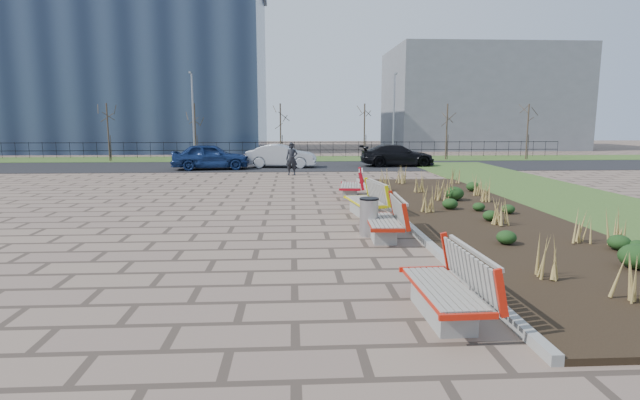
{
  "coord_description": "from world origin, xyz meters",
  "views": [
    {
      "loc": [
        0.81,
        -9.33,
        2.89
      ],
      "look_at": [
        1.5,
        3.0,
        0.9
      ],
      "focal_mm": 28.0,
      "sensor_mm": 36.0,
      "label": 1
    }
  ],
  "objects": [
    {
      "name": "lamp_east",
      "position": [
        8.0,
        26.0,
        3.04
      ],
      "size": [
        0.24,
        0.6,
        6.0
      ],
      "primitive_type": null,
      "color": "gray",
      "rests_on": "grass_verge_far"
    },
    {
      "name": "grass_verge_near",
      "position": [
        11.0,
        5.0,
        0.02
      ],
      "size": [
        5.0,
        38.0,
        0.04
      ],
      "primitive_type": "cube",
      "color": "#33511E",
      "rests_on": "ground"
    },
    {
      "name": "building_grey",
      "position": [
        20.0,
        42.0,
        5.0
      ],
      "size": [
        18.0,
        12.0,
        10.0
      ],
      "primitive_type": "cube",
      "color": "slate",
      "rests_on": "ground"
    },
    {
      "name": "bench_c",
      "position": [
        3.0,
        5.6,
        0.5
      ],
      "size": [
        1.18,
        2.2,
        1.0
      ],
      "primitive_type": null,
      "rotation": [
        0.0,
        0.0,
        0.14
      ],
      "color": "#FFF00D",
      "rests_on": "ground"
    },
    {
      "name": "planting_curb",
      "position": [
        3.92,
        5.0,
        0.07
      ],
      "size": [
        0.16,
        18.0,
        0.15
      ],
      "primitive_type": "cube",
      "color": "gray",
      "rests_on": "ground"
    },
    {
      "name": "tree_a",
      "position": [
        -12.0,
        26.5,
        2.04
      ],
      "size": [
        1.4,
        1.4,
        4.0
      ],
      "primitive_type": null,
      "color": "#4C3D2D",
      "rests_on": "grass_verge_far"
    },
    {
      "name": "lamp_west",
      "position": [
        -6.0,
        26.0,
        3.04
      ],
      "size": [
        0.24,
        0.6,
        6.0
      ],
      "primitive_type": null,
      "color": "gray",
      "rests_on": "grass_verge_far"
    },
    {
      "name": "bench_a",
      "position": [
        3.0,
        -2.41,
        0.5
      ],
      "size": [
        0.96,
        2.13,
        1.0
      ],
      "primitive_type": null,
      "rotation": [
        0.0,
        0.0,
        0.03
      ],
      "color": "red",
      "rests_on": "ground"
    },
    {
      "name": "tree_e",
      "position": [
        12.0,
        26.5,
        2.04
      ],
      "size": [
        1.4,
        1.4,
        4.0
      ],
      "primitive_type": null,
      "color": "#4C3D2D",
      "rests_on": "grass_verge_far"
    },
    {
      "name": "pedestrian",
      "position": [
        0.79,
        17.02,
        0.85
      ],
      "size": [
        0.67,
        0.48,
        1.71
      ],
      "primitive_type": "imported",
      "rotation": [
        0.0,
        0.0,
        -0.12
      ],
      "color": "black",
      "rests_on": "ground"
    },
    {
      "name": "road",
      "position": [
        0.0,
        22.0,
        0.01
      ],
      "size": [
        80.0,
        7.0,
        0.02
      ],
      "primitive_type": "cube",
      "color": "black",
      "rests_on": "ground"
    },
    {
      "name": "ground",
      "position": [
        0.0,
        0.0,
        0.0
      ],
      "size": [
        120.0,
        120.0,
        0.0
      ],
      "primitive_type": "plane",
      "color": "#745F4F",
      "rests_on": "ground"
    },
    {
      "name": "tree_d",
      "position": [
        6.0,
        26.5,
        2.04
      ],
      "size": [
        1.4,
        1.4,
        4.0
      ],
      "primitive_type": null,
      "color": "#4C3D2D",
      "rests_on": "grass_verge_far"
    },
    {
      "name": "car_silver",
      "position": [
        0.16,
        21.27,
        0.72
      ],
      "size": [
        4.35,
        1.89,
        1.39
      ],
      "primitive_type": "imported",
      "rotation": [
        0.0,
        0.0,
        1.47
      ],
      "color": "#B0B3B8",
      "rests_on": "road"
    },
    {
      "name": "car_black",
      "position": [
        7.4,
        21.65,
        0.69
      ],
      "size": [
        4.7,
        2.08,
        1.34
      ],
      "primitive_type": "imported",
      "rotation": [
        0.0,
        0.0,
        1.61
      ],
      "color": "black",
      "rests_on": "road"
    },
    {
      "name": "planting_bed",
      "position": [
        6.25,
        5.0,
        0.05
      ],
      "size": [
        4.5,
        18.0,
        0.1
      ],
      "primitive_type": "cube",
      "color": "black",
      "rests_on": "ground"
    },
    {
      "name": "tree_b",
      "position": [
        -6.0,
        26.5,
        2.04
      ],
      "size": [
        1.4,
        1.4,
        4.0
      ],
      "primitive_type": null,
      "color": "#4C3D2D",
      "rests_on": "grass_verge_far"
    },
    {
      "name": "railing_fence",
      "position": [
        0.0,
        29.5,
        0.64
      ],
      "size": [
        44.0,
        0.1,
        1.2
      ],
      "primitive_type": null,
      "color": "black",
      "rests_on": "grass_verge_far"
    },
    {
      "name": "building_glass",
      "position": [
        -22.0,
        40.0,
        7.5
      ],
      "size": [
        40.0,
        14.0,
        15.0
      ],
      "primitive_type": "cube",
      "color": "#192338",
      "rests_on": "ground"
    },
    {
      "name": "litter_bin",
      "position": [
        2.72,
        2.85,
        0.47
      ],
      "size": [
        0.47,
        0.47,
        0.94
      ],
      "primitive_type": "cylinder",
      "color": "#B2B2B7",
      "rests_on": "ground"
    },
    {
      "name": "grass_verge_far",
      "position": [
        0.0,
        28.0,
        0.02
      ],
      "size": [
        80.0,
        5.0,
        0.04
      ],
      "primitive_type": "cube",
      "color": "#33511E",
      "rests_on": "ground"
    },
    {
      "name": "bench_d",
      "position": [
        3.0,
        9.28,
        0.5
      ],
      "size": [
        1.17,
        2.2,
        1.0
      ],
      "primitive_type": null,
      "rotation": [
        0.0,
        0.0,
        -0.13
      ],
      "color": "#B80C1A",
      "rests_on": "ground"
    },
    {
      "name": "tree_c",
      "position": [
        0.0,
        26.5,
        2.04
      ],
      "size": [
        1.4,
        1.4,
        4.0
      ],
      "primitive_type": null,
      "color": "#4C3D2D",
      "rests_on": "grass_verge_far"
    },
    {
      "name": "car_blue",
      "position": [
        -3.95,
        20.17,
        0.78
      ],
      "size": [
        4.62,
        2.25,
        1.52
      ],
      "primitive_type": "imported",
      "rotation": [
        0.0,
        0.0,
        1.68
      ],
      "color": "navy",
      "rests_on": "road"
    },
    {
      "name": "bench_b",
      "position": [
        3.0,
        2.58,
        0.5
      ],
      "size": [
        1.0,
        2.14,
        1.0
      ],
      "primitive_type": null,
      "rotation": [
        0.0,
        0.0,
        -0.05
      ],
      "color": "#B41E0C",
      "rests_on": "ground"
    },
    {
      "name": "tree_f",
      "position": [
        18.0,
        26.5,
        2.04
      ],
      "size": [
        1.4,
        1.4,
        4.0
      ],
      "primitive_type": null,
      "color": "#4C3D2D",
      "rests_on": "grass_verge_far"
    }
  ]
}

